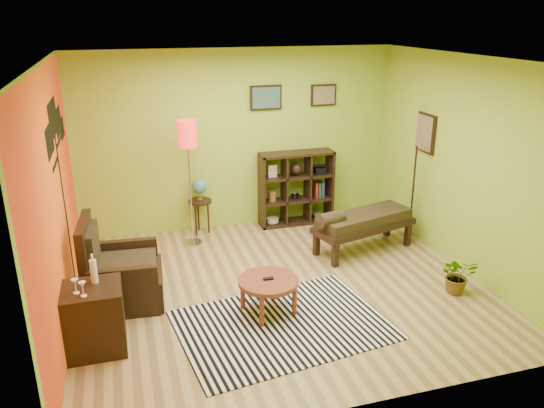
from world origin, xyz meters
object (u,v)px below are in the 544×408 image
object	(u,v)px
globe_table	(200,193)
coffee_table	(268,284)
side_cabinet	(94,318)
potted_plant	(457,279)
floor_lamp	(188,145)
cube_shelf	(297,188)
armchair	(119,277)
bench	(362,222)

from	to	relation	value
globe_table	coffee_table	bearing A→B (deg)	-81.97
side_cabinet	potted_plant	world-z (taller)	side_cabinet
floor_lamp	globe_table	distance (m)	0.96
coffee_table	cube_shelf	size ratio (longest dim) A/B	0.58
armchair	cube_shelf	bearing A→B (deg)	32.37
armchair	bench	size ratio (longest dim) A/B	0.66
side_cabinet	bench	xyz separation A→B (m)	(3.65, 1.43, 0.10)
globe_table	bench	world-z (taller)	globe_table
globe_table	potted_plant	xyz separation A→B (m)	(2.73, -2.78, -0.49)
potted_plant	globe_table	bearing A→B (deg)	134.49
coffee_table	bench	xyz separation A→B (m)	(1.76, 1.25, 0.09)
cube_shelf	bench	distance (m)	1.42
coffee_table	armchair	xyz separation A→B (m)	(-1.64, 0.74, -0.04)
armchair	globe_table	xyz separation A→B (m)	(1.27, 1.83, 0.35)
coffee_table	floor_lamp	distance (m)	2.52
cube_shelf	coffee_table	bearing A→B (deg)	-115.47
side_cabinet	bench	world-z (taller)	side_cabinet
potted_plant	coffee_table	bearing A→B (deg)	174.92
floor_lamp	globe_table	size ratio (longest dim) A/B	2.12
armchair	globe_table	distance (m)	2.25
globe_table	cube_shelf	xyz separation A→B (m)	(1.58, -0.02, -0.07)
globe_table	bench	xyz separation A→B (m)	(2.12, -1.32, -0.21)
bench	floor_lamp	bearing A→B (deg)	158.20
side_cabinet	globe_table	size ratio (longest dim) A/B	1.16
coffee_table	bench	distance (m)	2.16
armchair	cube_shelf	xyz separation A→B (m)	(2.85, 1.81, 0.28)
coffee_table	side_cabinet	size ratio (longest dim) A/B	0.68
armchair	side_cabinet	size ratio (longest dim) A/B	1.04
floor_lamp	potted_plant	size ratio (longest dim) A/B	3.98
side_cabinet	bench	distance (m)	3.92
cube_shelf	bench	world-z (taller)	cube_shelf
coffee_table	floor_lamp	world-z (taller)	floor_lamp
floor_lamp	cube_shelf	xyz separation A→B (m)	(1.77, 0.38, -0.92)
coffee_table	armchair	world-z (taller)	armchair
cube_shelf	potted_plant	world-z (taller)	cube_shelf
floor_lamp	side_cabinet	bearing A→B (deg)	-119.72
armchair	globe_table	bearing A→B (deg)	55.13
armchair	potted_plant	world-z (taller)	armchair
floor_lamp	bench	size ratio (longest dim) A/B	1.15
bench	coffee_table	bearing A→B (deg)	-144.60
potted_plant	side_cabinet	bearing A→B (deg)	179.60
bench	armchair	bearing A→B (deg)	-171.56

